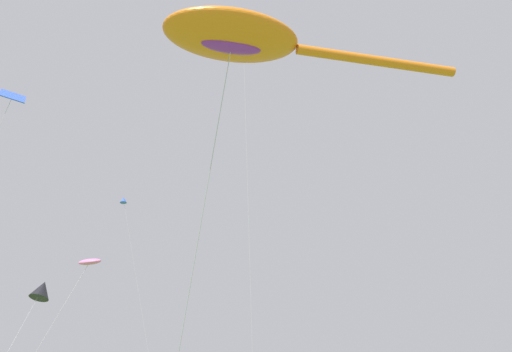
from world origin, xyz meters
name	(u,v)px	position (x,y,z in m)	size (l,w,h in m)	color
big_show_kite	(241,38)	(-0.63, 9.28, 12.73)	(9.49, 9.93, 13.27)	orange
small_kite_diamond_red	(124,203)	(10.55, 30.52, 14.69)	(3.07, 2.93, 15.18)	blue
small_kite_streamer_purple	(9,105)	(-3.35, 20.24, 12.88)	(2.44, 1.54, 13.79)	blue
small_kite_tiny_distant	(89,263)	(0.16, 17.90, 6.23)	(2.84, 1.70, 6.47)	pink
small_kite_delta_white	(42,290)	(3.86, 28.17, 6.81)	(4.28, 2.63, 7.46)	black
small_kite_stunt_black	(243,29)	(7.92, 16.43, 22.40)	(1.66, 0.97, 23.13)	black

